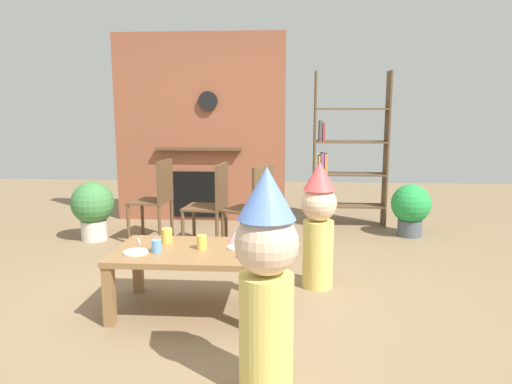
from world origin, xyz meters
name	(u,v)px	position (x,y,z in m)	size (l,w,h in m)	color
ground_plane	(233,295)	(0.00, 0.00, 0.00)	(12.00, 12.00, 0.00)	#846B4C
brick_fireplace_feature	(200,129)	(-0.73, 2.60, 1.19)	(2.20, 0.28, 2.40)	#935138
bookshelf	(344,156)	(1.10, 2.40, 0.87)	(0.90, 0.28, 1.90)	brown
coffee_table	(189,258)	(-0.28, -0.29, 0.39)	(1.06, 0.70, 0.46)	olive
paper_cup_near_left	(250,252)	(0.17, -0.50, 0.51)	(0.07, 0.07, 0.11)	#F2CC4C
paper_cup_near_right	(156,246)	(-0.49, -0.38, 0.50)	(0.07, 0.07, 0.09)	#669EE0
paper_cup_center	(202,242)	(-0.19, -0.28, 0.51)	(0.07, 0.07, 0.10)	#F2CC4C
paper_cup_far_left	(167,235)	(-0.48, -0.13, 0.51)	(0.08, 0.08, 0.11)	#F2CC4C
paper_plate_front	(136,252)	(-0.63, -0.41, 0.46)	(0.17, 0.17, 0.01)	white
paper_plate_rear	(239,247)	(0.08, -0.24, 0.46)	(0.18, 0.18, 0.01)	white
birthday_cake_slice	(235,237)	(0.02, -0.07, 0.49)	(0.10, 0.10, 0.08)	pink
table_fork	(139,241)	(-0.71, -0.11, 0.46)	(0.15, 0.02, 0.01)	silver
child_with_cone_hat	(266,276)	(0.32, -1.26, 0.62)	(0.32, 0.32, 1.17)	#E0CC66
child_in_pink	(319,222)	(0.67, 0.23, 0.55)	(0.29, 0.29, 1.04)	#E0CC66
dining_chair_left	(158,195)	(-1.02, 1.53, 0.51)	(0.44, 0.44, 0.90)	brown
dining_chair_middle	(213,201)	(-0.36, 1.24, 0.51)	(0.44, 0.44, 0.90)	brown
dining_chair_right	(255,204)	(0.09, 1.12, 0.51)	(0.53, 0.53, 0.90)	brown
potted_plant_tall	(411,207)	(1.82, 1.91, 0.34)	(0.45, 0.45, 0.60)	#4C5660
potted_plant_short	(93,207)	(-1.75, 1.49, 0.38)	(0.47, 0.47, 0.65)	beige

